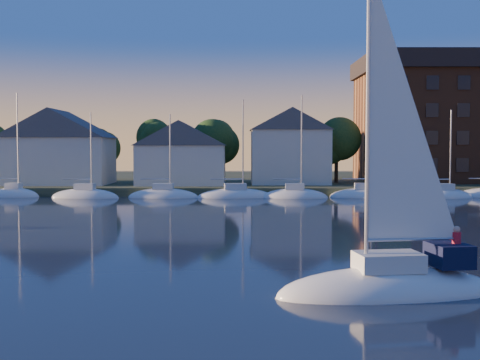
{
  "coord_description": "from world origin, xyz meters",
  "views": [
    {
      "loc": [
        1.35,
        -19.97,
        5.72
      ],
      "look_at": [
        1.42,
        22.0,
        3.46
      ],
      "focal_mm": 45.0,
      "sensor_mm": 36.0,
      "label": 1
    }
  ],
  "objects_px": {
    "condo_block": "(471,119)",
    "hero_sailboat": "(392,280)",
    "clubhouse_west": "(59,146)",
    "clubhouse_centre": "(182,152)",
    "clubhouse_east": "(290,146)"
  },
  "relations": [
    {
      "from": "condo_block",
      "to": "hero_sailboat",
      "type": "height_order",
      "value": "condo_block"
    },
    {
      "from": "clubhouse_west",
      "to": "hero_sailboat",
      "type": "distance_m",
      "value": 62.41
    },
    {
      "from": "clubhouse_west",
      "to": "condo_block",
      "type": "distance_m",
      "value": 56.56
    },
    {
      "from": "clubhouse_centre",
      "to": "clubhouse_east",
      "type": "bearing_deg",
      "value": 8.13
    },
    {
      "from": "condo_block",
      "to": "hero_sailboat",
      "type": "xyz_separation_m",
      "value": [
        -26.71,
        -61.8,
        -9.21
      ]
    },
    {
      "from": "clubhouse_east",
      "to": "condo_block",
      "type": "xyz_separation_m",
      "value": [
        26.0,
        5.95,
        3.79
      ]
    },
    {
      "from": "clubhouse_west",
      "to": "condo_block",
      "type": "height_order",
      "value": "condo_block"
    },
    {
      "from": "clubhouse_west",
      "to": "condo_block",
      "type": "bearing_deg",
      "value": 7.07
    },
    {
      "from": "condo_block",
      "to": "clubhouse_centre",
      "type": "bearing_deg",
      "value": -168.76
    },
    {
      "from": "clubhouse_west",
      "to": "clubhouse_east",
      "type": "bearing_deg",
      "value": 1.91
    },
    {
      "from": "clubhouse_centre",
      "to": "condo_block",
      "type": "xyz_separation_m",
      "value": [
        40.0,
        7.95,
        4.66
      ]
    },
    {
      "from": "clubhouse_west",
      "to": "clubhouse_east",
      "type": "xyz_separation_m",
      "value": [
        30.0,
        1.0,
        0.07
      ]
    },
    {
      "from": "clubhouse_west",
      "to": "clubhouse_east",
      "type": "relative_size",
      "value": 1.3
    },
    {
      "from": "condo_block",
      "to": "hero_sailboat",
      "type": "relative_size",
      "value": 2.22
    },
    {
      "from": "clubhouse_centre",
      "to": "hero_sailboat",
      "type": "distance_m",
      "value": 55.66
    }
  ]
}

